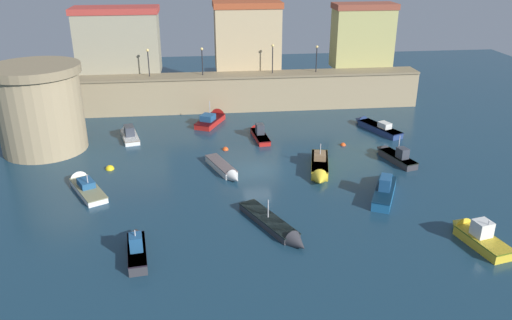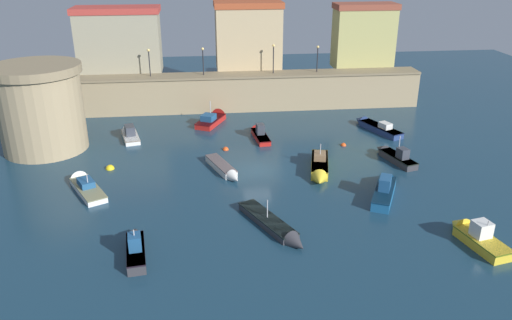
{
  "view_description": "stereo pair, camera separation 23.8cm",
  "coord_description": "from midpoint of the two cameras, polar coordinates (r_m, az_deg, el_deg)",
  "views": [
    {
      "loc": [
        -4.94,
        -41.26,
        18.67
      ],
      "look_at": [
        0.0,
        1.25,
        0.52
      ],
      "focal_mm": 35.83,
      "sensor_mm": 36.0,
      "label": 1
    },
    {
      "loc": [
        -4.7,
        -41.28,
        18.67
      ],
      "look_at": [
        0.0,
        1.25,
        0.52
      ],
      "focal_mm": 35.83,
      "sensor_mm": 36.0,
      "label": 2
    }
  ],
  "objects": [
    {
      "name": "ground_plane",
      "position": [
        45.55,
        0.03,
        -1.21
      ],
      "size": [
        102.88,
        102.88,
        0.0
      ],
      "primitive_type": "plane",
      "color": "#19384C"
    },
    {
      "name": "quay_wall",
      "position": [
        62.29,
        -1.97,
        7.63
      ],
      "size": [
        43.72,
        3.23,
        4.37
      ],
      "color": "#9E8966",
      "rests_on": "ground"
    },
    {
      "name": "old_town_backdrop",
      "position": [
        64.51,
        -3.41,
        13.54
      ],
      "size": [
        39.03,
        5.18,
        8.19
      ],
      "color": "gray",
      "rests_on": "ground"
    },
    {
      "name": "fortress_tower",
      "position": [
        53.16,
        -23.11,
        5.37
      ],
      "size": [
        8.51,
        8.51,
        8.37
      ],
      "color": "#9E8966",
      "rests_on": "ground"
    },
    {
      "name": "quay_lamp_0",
      "position": [
        61.37,
        -12.06,
        11.07
      ],
      "size": [
        0.32,
        0.32,
        3.2
      ],
      "color": "black",
      "rests_on": "quay_wall"
    },
    {
      "name": "quay_lamp_1",
      "position": [
        61.1,
        -6.15,
        11.4
      ],
      "size": [
        0.32,
        0.32,
        3.23
      ],
      "color": "black",
      "rests_on": "quay_wall"
    },
    {
      "name": "quay_lamp_2",
      "position": [
        61.71,
        1.75,
        11.75
      ],
      "size": [
        0.32,
        0.32,
        3.44
      ],
      "color": "black",
      "rests_on": "quay_wall"
    },
    {
      "name": "quay_lamp_3",
      "position": [
        62.72,
        6.68,
        11.65
      ],
      "size": [
        0.32,
        0.32,
        3.18
      ],
      "color": "black",
      "rests_on": "quay_wall"
    },
    {
      "name": "moored_boat_0",
      "position": [
        53.63,
        0.16,
        3.06
      ],
      "size": [
        1.71,
        5.79,
        1.86
      ],
      "rotation": [
        0.0,
        0.0,
        1.67
      ],
      "color": "red",
      "rests_on": "ground"
    },
    {
      "name": "moored_boat_1",
      "position": [
        49.4,
        14.99,
        0.51
      ],
      "size": [
        2.66,
        5.66,
        2.84
      ],
      "rotation": [
        0.0,
        0.0,
        1.85
      ],
      "color": "#333338",
      "rests_on": "ground"
    },
    {
      "name": "moored_boat_2",
      "position": [
        34.58,
        -13.38,
        -9.39
      ],
      "size": [
        1.77,
        5.35,
        2.33
      ],
      "rotation": [
        0.0,
        0.0,
        1.7
      ],
      "color": "#333338",
      "rests_on": "ground"
    },
    {
      "name": "moored_boat_3",
      "position": [
        45.13,
        -3.65,
        -1.04
      ],
      "size": [
        3.15,
        5.97,
        1.08
      ],
      "rotation": [
        0.0,
        0.0,
        -1.21
      ],
      "color": "silver",
      "rests_on": "ground"
    },
    {
      "name": "moored_boat_4",
      "position": [
        58.31,
        -4.9,
        4.66
      ],
      "size": [
        4.13,
        6.05,
        3.22
      ],
      "rotation": [
        0.0,
        0.0,
        1.12
      ],
      "color": "red",
      "rests_on": "ground"
    },
    {
      "name": "moored_boat_5",
      "position": [
        57.12,
        12.97,
        3.72
      ],
      "size": [
        3.9,
        7.01,
        1.58
      ],
      "rotation": [
        0.0,
        0.0,
        1.96
      ],
      "color": "navy",
      "rests_on": "ground"
    },
    {
      "name": "moored_boat_6",
      "position": [
        36.23,
        2.2,
        -7.52
      ],
      "size": [
        4.35,
        7.24,
        2.3
      ],
      "rotation": [
        0.0,
        0.0,
        -1.13
      ],
      "color": "#333338",
      "rests_on": "ground"
    },
    {
      "name": "moored_boat_7",
      "position": [
        37.97,
        23.12,
        -7.66
      ],
      "size": [
        2.64,
        5.36,
        2.51
      ],
      "rotation": [
        0.0,
        0.0,
        1.79
      ],
      "color": "gold",
      "rests_on": "ground"
    },
    {
      "name": "moored_boat_8",
      "position": [
        55.14,
        -14.12,
        2.92
      ],
      "size": [
        2.63,
        5.44,
        1.89
      ],
      "rotation": [
        0.0,
        0.0,
        1.81
      ],
      "color": "white",
      "rests_on": "ground"
    },
    {
      "name": "moored_boat_9",
      "position": [
        45.35,
        6.97,
        -0.82
      ],
      "size": [
        2.85,
        6.7,
        2.57
      ],
      "rotation": [
        0.0,
        0.0,
        -1.8
      ],
      "color": "gold",
      "rests_on": "ground"
    },
    {
      "name": "moored_boat_10",
      "position": [
        42.44,
        14.1,
        -3.02
      ],
      "size": [
        4.11,
        6.52,
        2.07
      ],
      "rotation": [
        0.0,
        0.0,
        1.11
      ],
      "color": "#195689",
      "rests_on": "ground"
    },
    {
      "name": "moored_boat_12",
      "position": [
        44.6,
        -18.81,
        -2.61
      ],
      "size": [
        4.35,
        6.49,
        2.23
      ],
      "rotation": [
        0.0,
        0.0,
        2.05
      ],
      "color": "white",
      "rests_on": "ground"
    },
    {
      "name": "mooring_buoy_0",
      "position": [
        50.29,
        -3.57,
        1.14
      ],
      "size": [
        0.6,
        0.6,
        0.6
      ],
      "primitive_type": "sphere",
      "color": "#EA4C19",
      "rests_on": "ground"
    },
    {
      "name": "mooring_buoy_1",
      "position": [
        47.73,
        -16.13,
        -1.0
      ],
      "size": [
        0.77,
        0.77,
        0.77
      ],
      "primitive_type": "sphere",
      "color": "yellow",
      "rests_on": "ground"
    },
    {
      "name": "mooring_buoy_2",
      "position": [
        52.04,
        9.55,
        1.63
      ],
      "size": [
        0.56,
        0.56,
        0.56
      ],
      "primitive_type": "sphere",
      "color": "#EA4C19",
      "rests_on": "ground"
    }
  ]
}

